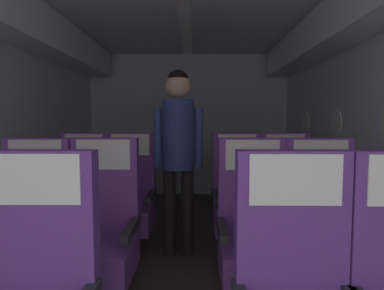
# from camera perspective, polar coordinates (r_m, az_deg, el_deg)

# --- Properties ---
(ground) EXTENTS (3.42, 5.97, 0.02)m
(ground) POSITION_cam_1_polar(r_m,az_deg,el_deg) (2.73, -2.06, -22.05)
(ground) COLOR #3D3833
(fuselage_shell) EXTENTS (3.30, 5.62, 2.31)m
(fuselage_shell) POSITION_cam_1_polar(r_m,az_deg,el_deg) (2.74, -1.86, 13.74)
(fuselage_shell) COLOR silver
(fuselage_shell) RESTS_ON ground
(seat_b_left_window) EXTENTS (0.48, 0.50, 1.09)m
(seat_b_left_window) POSITION_cam_1_polar(r_m,az_deg,el_deg) (2.43, -26.43, -14.05)
(seat_b_left_window) COLOR #38383D
(seat_b_left_window) RESTS_ON ground
(seat_b_left_aisle) EXTENTS (0.48, 0.50, 1.09)m
(seat_b_left_aisle) POSITION_cam_1_polar(r_m,az_deg,el_deg) (2.27, -15.72, -15.07)
(seat_b_left_aisle) COLOR #38383D
(seat_b_left_aisle) RESTS_ON ground
(seat_b_right_aisle) EXTENTS (0.48, 0.50, 1.09)m
(seat_b_right_aisle) POSITION_cam_1_polar(r_m,az_deg,el_deg) (2.33, 22.12, -14.74)
(seat_b_right_aisle) COLOR #38383D
(seat_b_right_aisle) RESTS_ON ground
(seat_b_right_window) EXTENTS (0.48, 0.50, 1.09)m
(seat_b_right_window) POSITION_cam_1_polar(r_m,az_deg,el_deg) (2.22, 10.81, -15.49)
(seat_b_right_window) COLOR #38383D
(seat_b_right_window) RESTS_ON ground
(seat_c_left_window) EXTENTS (0.48, 0.50, 1.09)m
(seat_c_left_window) POSITION_cam_1_polar(r_m,az_deg,el_deg) (3.22, -18.80, -9.35)
(seat_c_left_window) COLOR #38383D
(seat_c_left_window) RESTS_ON ground
(seat_c_left_aisle) EXTENTS (0.48, 0.50, 1.09)m
(seat_c_left_aisle) POSITION_cam_1_polar(r_m,az_deg,el_deg) (3.10, -10.98, -9.72)
(seat_c_left_aisle) COLOR #38383D
(seat_c_left_aisle) RESTS_ON ground
(seat_c_right_aisle) EXTENTS (0.48, 0.50, 1.09)m
(seat_c_right_aisle) POSITION_cam_1_polar(r_m,az_deg,el_deg) (3.14, 16.31, -9.66)
(seat_c_right_aisle) COLOR #38383D
(seat_c_right_aisle) RESTS_ON ground
(seat_c_right_window) EXTENTS (0.48, 0.50, 1.09)m
(seat_c_right_window) POSITION_cam_1_polar(r_m,az_deg,el_deg) (3.07, 8.03, -9.85)
(seat_c_right_window) COLOR #38383D
(seat_c_right_window) RESTS_ON ground
(flight_attendant) EXTENTS (0.43, 0.28, 1.64)m
(flight_attendant) POSITION_cam_1_polar(r_m,az_deg,el_deg) (2.85, -2.43, 0.56)
(flight_attendant) COLOR black
(flight_attendant) RESTS_ON ground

